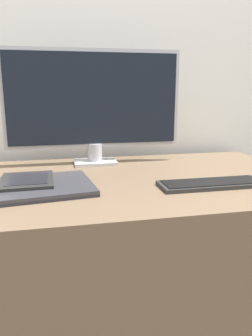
{
  "coord_description": "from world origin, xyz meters",
  "views": [
    {
      "loc": [
        -0.17,
        -0.87,
        1.0
      ],
      "look_at": [
        0.03,
        0.04,
        0.78
      ],
      "focal_mm": 35.0,
      "sensor_mm": 36.0,
      "label": 1
    }
  ],
  "objects_px": {
    "monitor": "(94,103)",
    "ereader": "(27,180)",
    "keyboard": "(211,183)",
    "laptop": "(37,187)"
  },
  "relations": [
    {
      "from": "monitor",
      "to": "ereader",
      "type": "bearing_deg",
      "value": -130.27
    },
    {
      "from": "monitor",
      "to": "ereader",
      "type": "relative_size",
      "value": 3.54
    },
    {
      "from": "monitor",
      "to": "keyboard",
      "type": "bearing_deg",
      "value": -50.34
    },
    {
      "from": "keyboard",
      "to": "ereader",
      "type": "height_order",
      "value": "ereader"
    },
    {
      "from": "keyboard",
      "to": "ereader",
      "type": "xyz_separation_m",
      "value": [
        -0.54,
        0.09,
        0.02
      ]
    },
    {
      "from": "laptop",
      "to": "ereader",
      "type": "distance_m",
      "value": 0.04
    },
    {
      "from": "keyboard",
      "to": "laptop",
      "type": "bearing_deg",
      "value": 172.88
    },
    {
      "from": "keyboard",
      "to": "laptop",
      "type": "distance_m",
      "value": 0.52
    },
    {
      "from": "keyboard",
      "to": "ereader",
      "type": "bearing_deg",
      "value": 170.18
    },
    {
      "from": "laptop",
      "to": "ereader",
      "type": "height_order",
      "value": "ereader"
    }
  ]
}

